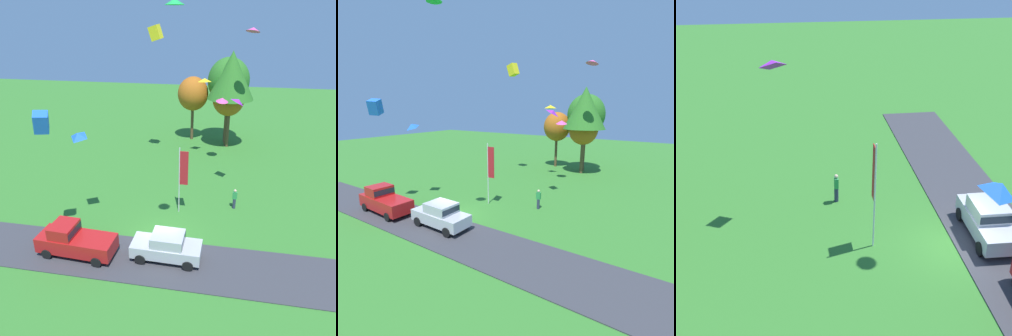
# 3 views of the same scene
# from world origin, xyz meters

# --- Properties ---
(ground_plane) EXTENTS (120.00, 120.00, 0.00)m
(ground_plane) POSITION_xyz_m (0.00, 0.00, 0.00)
(ground_plane) COLOR #337528
(pavement_strip) EXTENTS (36.00, 4.40, 0.06)m
(pavement_strip) POSITION_xyz_m (0.00, -2.31, 0.03)
(pavement_strip) COLOR #38383D
(pavement_strip) RESTS_ON ground
(car_sedan_near_entrance) EXTENTS (4.44, 2.03, 1.84)m
(car_sedan_near_entrance) POSITION_xyz_m (0.73, -1.92, 1.04)
(car_sedan_near_entrance) COLOR #B7B7BC
(car_sedan_near_entrance) RESTS_ON ground
(person_on_lawn) EXTENTS (0.36, 0.24, 1.71)m
(person_on_lawn) POSITION_xyz_m (4.96, 5.17, 0.88)
(person_on_lawn) COLOR #2D334C
(person_on_lawn) RESTS_ON ground
(flag_banner) EXTENTS (0.71, 0.08, 5.47)m
(flag_banner) POSITION_xyz_m (0.85, 3.85, 3.47)
(flag_banner) COLOR silver
(flag_banner) RESTS_ON ground
(kite_diamond_over_trees) EXTENTS (1.24, 1.23, 0.68)m
(kite_diamond_over_trees) POSITION_xyz_m (-6.04, 1.29, 6.85)
(kite_diamond_over_trees) COLOR blue
(kite_diamond_topmost) EXTENTS (1.25, 1.30, 0.71)m
(kite_diamond_topmost) POSITION_xyz_m (4.71, 8.24, 8.09)
(kite_diamond_topmost) COLOR purple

